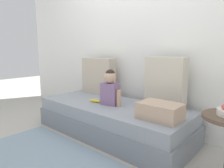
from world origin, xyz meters
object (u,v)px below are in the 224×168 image
couch (112,119)px  throw_pillow_right (165,82)px  banana (95,101)px  folded_blanket (160,111)px  toddler (110,88)px  throw_pillow_left (98,76)px

couch → throw_pillow_right: bearing=30.0°
couch → banana: size_ratio=11.63×
folded_blanket → toddler: bearing=174.1°
couch → banana: bearing=-157.9°
couch → folded_blanket: (0.71, -0.10, 0.27)m
couch → folded_blanket: size_ratio=4.94×
couch → banana: (-0.21, -0.09, 0.22)m
toddler → throw_pillow_right: bearing=32.6°
toddler → folded_blanket: toddler is taller
throw_pillow_right → folded_blanket: throw_pillow_right is taller
couch → throw_pillow_right: size_ratio=3.40×
couch → throw_pillow_left: throw_pillow_left is taller
throw_pillow_right → banana: bearing=-152.1°
couch → throw_pillow_right: throw_pillow_right is taller
banana → folded_blanket: 0.92m
banana → folded_blanket: (0.92, -0.02, 0.06)m
toddler → couch: bearing=97.7°
throw_pillow_left → toddler: bearing=-32.2°
banana → folded_blanket: size_ratio=0.42×
throw_pillow_left → banana: size_ratio=3.31×
throw_pillow_right → toddler: bearing=-147.4°
toddler → folded_blanket: (0.70, -0.07, -0.13)m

